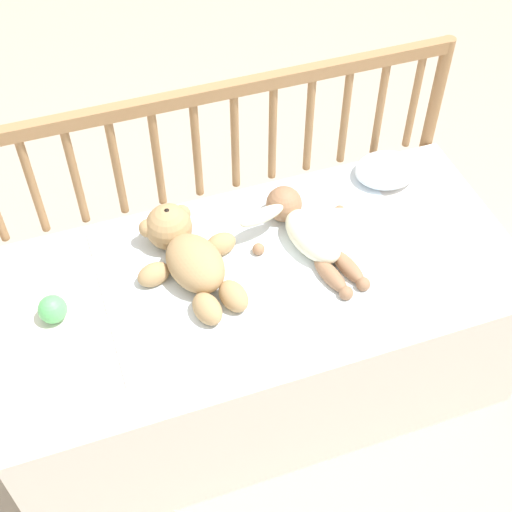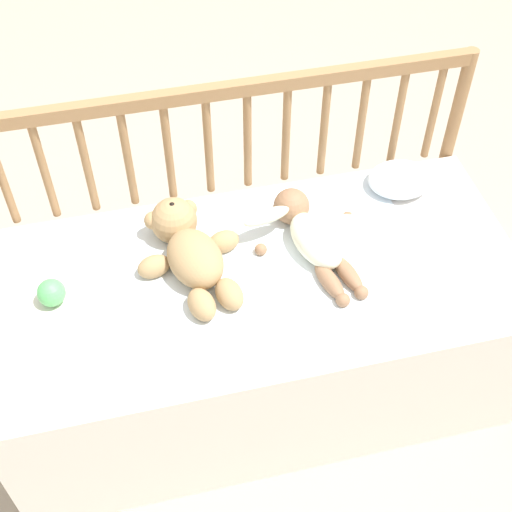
# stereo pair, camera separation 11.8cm
# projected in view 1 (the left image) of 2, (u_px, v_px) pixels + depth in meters

# --- Properties ---
(ground_plane) EXTENTS (12.00, 12.00, 0.00)m
(ground_plane) POSITION_uv_depth(u_px,v_px,m) (257.00, 378.00, 2.14)
(ground_plane) COLOR tan
(crib_mattress) EXTENTS (1.34, 0.63, 0.48)m
(crib_mattress) POSITION_uv_depth(u_px,v_px,m) (258.00, 331.00, 1.96)
(crib_mattress) COLOR white
(crib_mattress) RESTS_ON ground_plane
(crib_rail) EXTENTS (1.34, 0.04, 0.82)m
(crib_rail) POSITION_uv_depth(u_px,v_px,m) (217.00, 158.00, 1.91)
(crib_rail) COLOR #997047
(crib_rail) RESTS_ON ground_plane
(blanket) EXTENTS (0.80, 0.50, 0.01)m
(blanket) POSITION_uv_depth(u_px,v_px,m) (260.00, 261.00, 1.81)
(blanket) COLOR white
(blanket) RESTS_ON crib_mattress
(teddy_bear) EXTENTS (0.28, 0.37, 0.12)m
(teddy_bear) POSITION_uv_depth(u_px,v_px,m) (188.00, 254.00, 1.76)
(teddy_bear) COLOR tan
(teddy_bear) RESTS_ON crib_mattress
(baby) EXTENTS (0.32, 0.38, 0.10)m
(baby) POSITION_uv_depth(u_px,v_px,m) (308.00, 231.00, 1.83)
(baby) COLOR #EAEACC
(baby) RESTS_ON crib_mattress
(toy_ball) EXTENTS (0.07, 0.07, 0.07)m
(toy_ball) POSITION_uv_depth(u_px,v_px,m) (53.00, 309.00, 1.67)
(toy_ball) COLOR #59BF66
(toy_ball) RESTS_ON crib_mattress
(small_pillow) EXTENTS (0.18, 0.15, 0.06)m
(small_pillow) POSITION_uv_depth(u_px,v_px,m) (386.00, 170.00, 2.00)
(small_pillow) COLOR silver
(small_pillow) RESTS_ON crib_mattress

